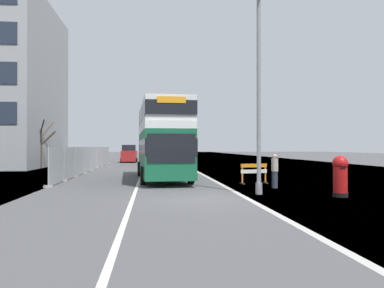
{
  "coord_description": "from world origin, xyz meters",
  "views": [
    {
      "loc": [
        -1.71,
        -14.93,
        2.05
      ],
      "look_at": [
        0.51,
        6.18,
        2.2
      ],
      "focal_mm": 36.25,
      "sensor_mm": 36.0,
      "label": 1
    }
  ],
  "objects_px": {
    "car_receding_mid": "(129,154)",
    "double_decker_bus": "(162,140)",
    "car_receding_far": "(156,154)",
    "pedestrian_at_kerb": "(275,171)",
    "lamppost_foreground": "(259,98)",
    "red_pillar_postbox": "(340,174)",
    "roadworks_barrier": "(254,171)",
    "car_far_side": "(159,152)",
    "car_oncoming_near": "(158,155)"
  },
  "relations": [
    {
      "from": "double_decker_bus",
      "to": "roadworks_barrier",
      "type": "height_order",
      "value": "double_decker_bus"
    },
    {
      "from": "lamppost_foreground",
      "to": "pedestrian_at_kerb",
      "type": "height_order",
      "value": "lamppost_foreground"
    },
    {
      "from": "double_decker_bus",
      "to": "pedestrian_at_kerb",
      "type": "xyz_separation_m",
      "value": [
        5.42,
        -5.7,
        -1.63
      ]
    },
    {
      "from": "double_decker_bus",
      "to": "red_pillar_postbox",
      "type": "relative_size",
      "value": 6.47
    },
    {
      "from": "red_pillar_postbox",
      "to": "roadworks_barrier",
      "type": "height_order",
      "value": "red_pillar_postbox"
    },
    {
      "from": "double_decker_bus",
      "to": "car_receding_mid",
      "type": "bearing_deg",
      "value": 97.53
    },
    {
      "from": "car_oncoming_near",
      "to": "pedestrian_at_kerb",
      "type": "xyz_separation_m",
      "value": [
        5.35,
        -24.54,
        -0.25
      ]
    },
    {
      "from": "double_decker_bus",
      "to": "car_receding_far",
      "type": "xyz_separation_m",
      "value": [
        -0.03,
        33.84,
        -1.48
      ]
    },
    {
      "from": "double_decker_bus",
      "to": "lamppost_foreground",
      "type": "relative_size",
      "value": 1.25
    },
    {
      "from": "double_decker_bus",
      "to": "red_pillar_postbox",
      "type": "bearing_deg",
      "value": -52.87
    },
    {
      "from": "roadworks_barrier",
      "to": "car_oncoming_near",
      "type": "height_order",
      "value": "car_oncoming_near"
    },
    {
      "from": "red_pillar_postbox",
      "to": "roadworks_barrier",
      "type": "bearing_deg",
      "value": 109.67
    },
    {
      "from": "roadworks_barrier",
      "to": "car_receding_mid",
      "type": "height_order",
      "value": "car_receding_mid"
    },
    {
      "from": "roadworks_barrier",
      "to": "car_receding_far",
      "type": "relative_size",
      "value": 0.37
    },
    {
      "from": "double_decker_bus",
      "to": "car_far_side",
      "type": "relative_size",
      "value": 2.38
    },
    {
      "from": "red_pillar_postbox",
      "to": "roadworks_barrier",
      "type": "distance_m",
      "value": 6.12
    },
    {
      "from": "car_receding_mid",
      "to": "car_far_side",
      "type": "height_order",
      "value": "car_far_side"
    },
    {
      "from": "red_pillar_postbox",
      "to": "car_far_side",
      "type": "height_order",
      "value": "car_far_side"
    },
    {
      "from": "lamppost_foreground",
      "to": "red_pillar_postbox",
      "type": "distance_m",
      "value": 4.6
    },
    {
      "from": "car_oncoming_near",
      "to": "car_far_side",
      "type": "distance_m",
      "value": 23.04
    },
    {
      "from": "red_pillar_postbox",
      "to": "double_decker_bus",
      "type": "bearing_deg",
      "value": 127.13
    },
    {
      "from": "car_oncoming_near",
      "to": "red_pillar_postbox",
      "type": "bearing_deg",
      "value": -76.12
    },
    {
      "from": "car_receding_far",
      "to": "red_pillar_postbox",
      "type": "bearing_deg",
      "value": -80.73
    },
    {
      "from": "lamppost_foreground",
      "to": "car_receding_far",
      "type": "bearing_deg",
      "value": 95.41
    },
    {
      "from": "car_receding_far",
      "to": "pedestrian_at_kerb",
      "type": "bearing_deg",
      "value": -82.16
    },
    {
      "from": "red_pillar_postbox",
      "to": "roadworks_barrier",
      "type": "xyz_separation_m",
      "value": [
        -2.06,
        5.76,
        -0.23
      ]
    },
    {
      "from": "lamppost_foreground",
      "to": "red_pillar_postbox",
      "type": "xyz_separation_m",
      "value": [
        3.07,
        -1.19,
        -3.21
      ]
    },
    {
      "from": "lamppost_foreground",
      "to": "car_receding_mid",
      "type": "distance_m",
      "value": 35.98
    },
    {
      "from": "double_decker_bus",
      "to": "car_oncoming_near",
      "type": "relative_size",
      "value": 2.46
    },
    {
      "from": "car_receding_mid",
      "to": "lamppost_foreground",
      "type": "bearing_deg",
      "value": -77.91
    },
    {
      "from": "lamppost_foreground",
      "to": "roadworks_barrier",
      "type": "distance_m",
      "value": 5.81
    },
    {
      "from": "lamppost_foreground",
      "to": "pedestrian_at_kerb",
      "type": "relative_size",
      "value": 5.17
    },
    {
      "from": "car_receding_mid",
      "to": "double_decker_bus",
      "type": "bearing_deg",
      "value": -82.47
    },
    {
      "from": "car_receding_far",
      "to": "pedestrian_at_kerb",
      "type": "distance_m",
      "value": 39.91
    },
    {
      "from": "lamppost_foreground",
      "to": "car_oncoming_near",
      "type": "height_order",
      "value": "lamppost_foreground"
    },
    {
      "from": "red_pillar_postbox",
      "to": "car_oncoming_near",
      "type": "relative_size",
      "value": 0.38
    },
    {
      "from": "red_pillar_postbox",
      "to": "car_oncoming_near",
      "type": "bearing_deg",
      "value": 103.88
    },
    {
      "from": "car_far_side",
      "to": "car_receding_mid",
      "type": "bearing_deg",
      "value": -106.02
    },
    {
      "from": "double_decker_bus",
      "to": "lamppost_foreground",
      "type": "bearing_deg",
      "value": -63.97
    },
    {
      "from": "double_decker_bus",
      "to": "car_receding_mid",
      "type": "relative_size",
      "value": 2.37
    },
    {
      "from": "car_receding_mid",
      "to": "pedestrian_at_kerb",
      "type": "bearing_deg",
      "value": -74.63
    },
    {
      "from": "car_far_side",
      "to": "car_receding_far",
      "type": "bearing_deg",
      "value": -95.22
    },
    {
      "from": "roadworks_barrier",
      "to": "red_pillar_postbox",
      "type": "bearing_deg",
      "value": -70.33
    },
    {
      "from": "red_pillar_postbox",
      "to": "car_far_side",
      "type": "bearing_deg",
      "value": 97.03
    },
    {
      "from": "double_decker_bus",
      "to": "car_far_side",
      "type": "xyz_separation_m",
      "value": [
        0.71,
        41.87,
        -1.4
      ]
    },
    {
      "from": "roadworks_barrier",
      "to": "car_receding_mid",
      "type": "bearing_deg",
      "value": 105.61
    },
    {
      "from": "double_decker_bus",
      "to": "red_pillar_postbox",
      "type": "distance_m",
      "value": 11.72
    },
    {
      "from": "double_decker_bus",
      "to": "car_oncoming_near",
      "type": "distance_m",
      "value": 18.89
    },
    {
      "from": "roadworks_barrier",
      "to": "car_receding_far",
      "type": "bearing_deg",
      "value": 97.59
    },
    {
      "from": "red_pillar_postbox",
      "to": "car_receding_mid",
      "type": "relative_size",
      "value": 0.37
    }
  ]
}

